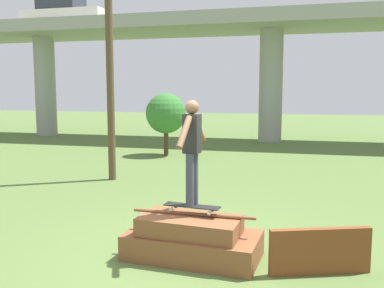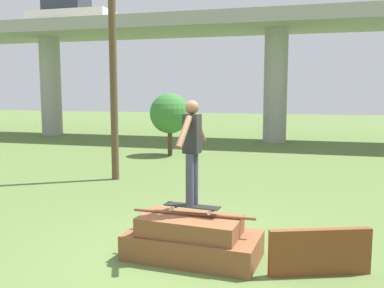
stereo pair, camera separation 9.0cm
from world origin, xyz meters
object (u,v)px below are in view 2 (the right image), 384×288
car_on_overpass_mid (69,14)px  utility_pole (112,17)px  skateboard (192,206)px  skater (192,146)px  tree_behind_left (170,114)px

car_on_overpass_mid → utility_pole: utility_pole is taller
skateboard → utility_pole: (-3.49, 4.76, 3.61)m
skater → tree_behind_left: 9.97m
car_on_overpass_mid → skateboard: bearing=-54.0°
utility_pole → tree_behind_left: 5.38m
skater → utility_pole: bearing=126.2°
utility_pole → tree_behind_left: utility_pole is taller
skateboard → skater: size_ratio=0.56×
skateboard → tree_behind_left: bearing=110.1°
skater → tree_behind_left: tree_behind_left is taller
skateboard → utility_pole: size_ratio=0.10×
skateboard → car_on_overpass_mid: car_on_overpass_mid is taller
skateboard → car_on_overpass_mid: bearing=126.0°
skater → tree_behind_left: (-3.42, 9.37, -0.06)m
car_on_overpass_mid → tree_behind_left: (7.28, -5.35, -4.87)m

